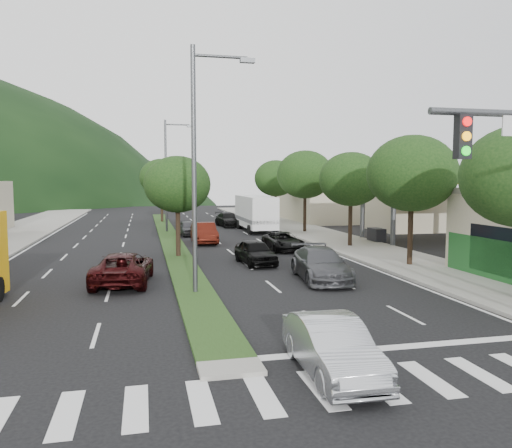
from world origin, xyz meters
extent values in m
plane|color=black|center=(0.00, 0.00, 0.00)|extent=(160.00, 160.00, 0.00)
cube|color=gray|center=(12.50, 25.00, 0.07)|extent=(5.00, 90.00, 0.15)
cube|color=#223A15|center=(0.00, 28.00, 0.06)|extent=(1.60, 56.00, 0.12)
cube|color=silver|center=(0.00, -2.00, 0.01)|extent=(19.00, 2.20, 0.01)
cube|color=black|center=(5.40, -1.65, 5.70)|extent=(0.35, 0.25, 1.05)
cube|color=silver|center=(19.00, 22.00, 5.00)|extent=(12.00, 8.00, 0.50)
cube|color=yellow|center=(19.00, 22.00, 4.65)|extent=(12.20, 8.20, 0.50)
cylinder|color=#47494C|center=(15.00, 19.50, 2.30)|extent=(0.36, 0.36, 4.60)
cylinder|color=#47494C|center=(23.00, 19.50, 2.30)|extent=(0.36, 0.36, 4.60)
cylinder|color=#47494C|center=(15.00, 24.50, 2.30)|extent=(0.36, 0.36, 4.60)
cylinder|color=#47494C|center=(23.00, 24.50, 2.30)|extent=(0.36, 0.36, 4.60)
cube|color=black|center=(15.00, 22.00, 0.55)|extent=(0.80, 1.60, 1.10)
cube|color=black|center=(23.00, 22.00, 0.55)|extent=(0.80, 1.60, 1.10)
cube|color=beige|center=(19.50, 44.00, 2.60)|extent=(10.00, 16.00, 5.20)
cylinder|color=black|center=(12.00, 12.00, 2.05)|extent=(0.28, 0.28, 3.81)
ellipsoid|color=black|center=(12.00, 12.00, 5.05)|extent=(4.80, 4.80, 4.08)
cylinder|color=black|center=(12.00, 20.00, 1.94)|extent=(0.28, 0.28, 3.58)
ellipsoid|color=black|center=(12.00, 20.00, 4.76)|extent=(4.40, 4.40, 3.74)
cylinder|color=black|center=(12.00, 30.00, 2.11)|extent=(0.28, 0.28, 3.92)
ellipsoid|color=black|center=(12.00, 30.00, 5.19)|extent=(5.00, 5.00, 4.25)
cylinder|color=black|center=(12.00, 40.00, 2.00)|extent=(0.28, 0.28, 3.70)
ellipsoid|color=black|center=(12.00, 40.00, 4.90)|extent=(4.60, 4.60, 3.91)
cylinder|color=black|center=(0.00, 18.00, 1.80)|extent=(0.28, 0.28, 3.36)
ellipsoid|color=black|center=(0.00, 18.00, 4.44)|extent=(4.00, 4.00, 3.40)
cylinder|color=black|center=(0.00, 44.00, 2.02)|extent=(0.28, 0.28, 3.81)
ellipsoid|color=black|center=(0.00, 44.00, 5.02)|extent=(4.80, 4.80, 4.08)
cylinder|color=#47494C|center=(0.00, 8.00, 5.00)|extent=(0.20, 0.20, 10.00)
cylinder|color=#47494C|center=(1.10, 8.00, 9.60)|extent=(2.20, 0.12, 0.12)
cube|color=#47494C|center=(2.20, 8.00, 9.50)|extent=(0.60, 0.25, 0.18)
cylinder|color=#47494C|center=(0.00, 33.00, 5.00)|extent=(0.20, 0.20, 10.00)
cylinder|color=#47494C|center=(1.10, 33.00, 9.60)|extent=(2.20, 0.12, 0.12)
cube|color=#47494C|center=(2.20, 33.00, 9.50)|extent=(0.60, 0.25, 0.18)
imported|color=#B9BCC1|center=(2.34, -1.23, 0.68)|extent=(1.53, 4.17, 1.36)
imported|color=black|center=(-2.96, 10.86, 0.72)|extent=(2.89, 5.38, 1.44)
imported|color=black|center=(4.04, 14.66, 0.69)|extent=(1.97, 4.16, 1.37)
imported|color=#48484C|center=(6.05, 9.66, 0.75)|extent=(2.57, 5.35, 1.50)
imported|color=#4B140C|center=(2.37, 24.66, 0.76)|extent=(1.63, 4.63, 1.52)
imported|color=black|center=(7.07, 19.66, 0.60)|extent=(2.17, 4.42, 1.21)
imported|color=#444448|center=(1.64, 30.22, 0.63)|extent=(1.92, 3.83, 1.25)
imported|color=black|center=(6.41, 37.56, 0.70)|extent=(2.49, 5.03, 1.40)
cube|color=white|center=(8.10, 32.66, 1.82)|extent=(2.40, 8.43, 2.80)
cube|color=slate|center=(8.10, 32.66, 1.12)|extent=(2.46, 8.43, 0.33)
cylinder|color=black|center=(6.95, 36.03, 0.42)|extent=(0.33, 0.84, 0.84)
cylinder|color=black|center=(9.29, 36.01, 0.42)|extent=(0.33, 0.84, 0.84)
cylinder|color=black|center=(6.94, 35.02, 0.42)|extent=(0.33, 0.84, 0.84)
cylinder|color=black|center=(9.28, 35.00, 0.42)|extent=(0.33, 0.84, 0.84)
cylinder|color=black|center=(6.91, 29.64, 0.42)|extent=(0.33, 0.84, 0.84)
cylinder|color=black|center=(9.24, 29.62, 0.42)|extent=(0.33, 0.84, 0.84)
camera|label=1|loc=(-2.02, -12.21, 4.67)|focal=35.00mm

